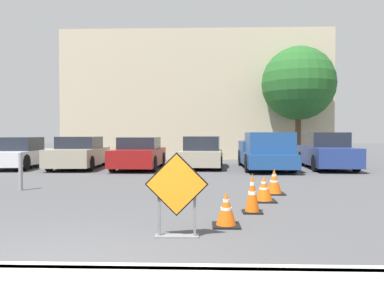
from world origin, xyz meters
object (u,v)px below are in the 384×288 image
(road_closed_sign, at_px, (177,192))
(traffic_cone_second, at_px, (252,193))
(traffic_cone_nearest, at_px, (226,209))
(traffic_cone_third, at_px, (264,189))
(parked_car_second, at_px, (79,153))
(pickup_truck, at_px, (266,153))
(parked_car_nearest, at_px, (19,154))
(bollard_nearest, at_px, (21,170))
(parked_car_third, at_px, (139,154))
(parked_car_fifth, at_px, (326,152))
(traffic_cone_fourth, at_px, (274,182))
(parked_car_fourth, at_px, (202,153))

(road_closed_sign, relative_size, traffic_cone_second, 1.63)
(traffic_cone_nearest, relative_size, traffic_cone_third, 1.00)
(parked_car_second, height_order, pickup_truck, pickup_truck)
(parked_car_nearest, distance_m, bollard_nearest, 7.39)
(traffic_cone_nearest, height_order, parked_car_third, parked_car_third)
(parked_car_nearest, relative_size, parked_car_third, 0.98)
(road_closed_sign, bearing_deg, parked_car_nearest, 125.75)
(traffic_cone_nearest, relative_size, pickup_truck, 0.11)
(parked_car_nearest, distance_m, parked_car_third, 5.54)
(parked_car_second, height_order, parked_car_third, parked_car_second)
(traffic_cone_third, bearing_deg, road_closed_sign, -120.39)
(road_closed_sign, height_order, parked_car_third, parked_car_third)
(parked_car_third, height_order, parked_car_fifth, parked_car_fifth)
(traffic_cone_nearest, height_order, bollard_nearest, bollard_nearest)
(pickup_truck, bearing_deg, traffic_cone_third, 81.18)
(bollard_nearest, bearing_deg, road_closed_sign, -44.40)
(traffic_cone_fourth, bearing_deg, parked_car_nearest, 145.54)
(traffic_cone_third, xyz_separation_m, parked_car_second, (-7.00, 8.11, 0.38))
(road_closed_sign, height_order, bollard_nearest, road_closed_sign)
(traffic_cone_third, bearing_deg, traffic_cone_nearest, -113.19)
(parked_car_second, bearing_deg, parked_car_nearest, -1.23)
(traffic_cone_second, bearing_deg, bollard_nearest, 155.50)
(road_closed_sign, xyz_separation_m, traffic_cone_fourth, (2.21, 4.10, -0.36))
(traffic_cone_fourth, height_order, bollard_nearest, bollard_nearest)
(road_closed_sign, distance_m, parked_car_nearest, 13.67)
(parked_car_third, xyz_separation_m, pickup_truck, (5.53, -0.14, 0.07))
(traffic_cone_fourth, height_order, parked_car_fifth, parked_car_fifth)
(traffic_cone_third, xyz_separation_m, parked_car_nearest, (-9.77, 8.06, 0.36))
(parked_car_second, bearing_deg, traffic_cone_third, 128.51)
(parked_car_nearest, xyz_separation_m, parked_car_fifth, (13.84, 0.15, 0.09))
(road_closed_sign, distance_m, traffic_cone_second, 2.27)
(parked_car_nearest, bearing_deg, traffic_cone_fourth, 142.43)
(parked_car_third, height_order, bollard_nearest, parked_car_third)
(traffic_cone_nearest, xyz_separation_m, parked_car_fourth, (-0.46, 10.88, 0.37))
(traffic_cone_nearest, relative_size, parked_car_fourth, 0.14)
(traffic_cone_nearest, relative_size, bollard_nearest, 0.55)
(parked_car_nearest, bearing_deg, parked_car_fifth, 177.53)
(traffic_cone_second, xyz_separation_m, parked_car_nearest, (-9.34, 9.30, 0.27))
(parked_car_nearest, bearing_deg, traffic_cone_second, 132.04)
(parked_car_fifth, bearing_deg, road_closed_sign, 65.75)
(road_closed_sign, relative_size, traffic_cone_third, 2.17)
(parked_car_third, bearing_deg, traffic_cone_third, 119.74)
(parked_car_third, bearing_deg, parked_car_fourth, -163.93)
(traffic_cone_nearest, height_order, traffic_cone_fourth, traffic_cone_fourth)
(parked_car_second, bearing_deg, bollard_nearest, 92.90)
(parked_car_third, bearing_deg, parked_car_nearest, -1.26)
(parked_car_nearest, relative_size, parked_car_second, 0.94)
(traffic_cone_nearest, height_order, parked_car_second, parked_car_second)
(road_closed_sign, bearing_deg, parked_car_fourth, 88.44)
(traffic_cone_fourth, height_order, parked_car_second, parked_car_second)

